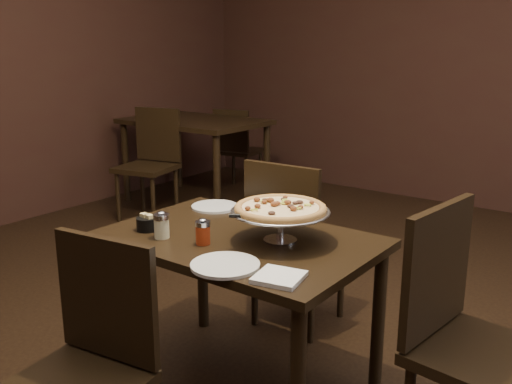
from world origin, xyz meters
The scene contains 16 objects.
room centered at (0.06, 0.03, 1.40)m, with size 6.04×7.04×2.84m.
dining_table centered at (-0.02, 0.00, 0.60)m, with size 1.10×0.74×0.69m.
background_table centered at (-2.20, 2.10, 0.68)m, with size 1.25×0.84×0.78m.
pizza_stand centered at (0.15, 0.05, 0.82)m, with size 0.40×0.40×0.16m.
parmesan_shaker centered at (-0.26, -0.20, 0.74)m, with size 0.06×0.06×0.11m.
pepper_flake_shaker centered at (-0.08, -0.16, 0.74)m, with size 0.06×0.06×0.11m.
packet_caddy centered at (-0.38, -0.17, 0.72)m, with size 0.09×0.09×0.07m.
napkin_stack centered at (0.36, -0.27, 0.70)m, with size 0.15×0.15×0.02m, color white.
plate_left centered at (-0.38, 0.26, 0.69)m, with size 0.22×0.22×0.01m, color silver.
plate_near centered at (0.14, -0.29, 0.69)m, with size 0.25×0.25×0.01m, color silver.
serving_spatula centered at (0.08, -0.10, 0.82)m, with size 0.14×0.14×0.02m.
chair_far centered at (-0.14, 0.59, 0.49)m, with size 0.44×0.44×0.90m.
chair_near centered at (-0.04, -0.77, 0.47)m, with size 0.45×0.45×0.86m.
chair_side centered at (0.89, 0.08, 0.51)m, with size 0.48×0.48×0.93m.
bg_chair_far centered at (-2.16, 2.67, 0.46)m, with size 0.45×0.45×0.83m.
bg_chair_near centered at (-2.18, 1.53, 0.51)m, with size 0.52×0.52×0.93m.
Camera 1 is at (1.36, -1.74, 1.45)m, focal length 40.00 mm.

